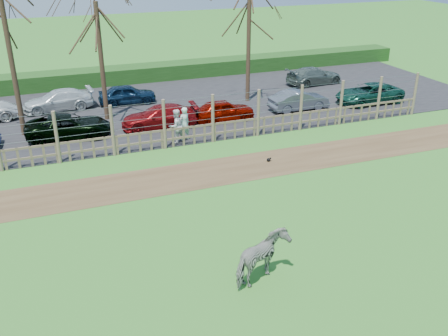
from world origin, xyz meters
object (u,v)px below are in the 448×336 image
object	(u,v)px
car_6	(369,93)
car_3	(160,117)
tree_right	(249,17)
car_4	(223,110)
car_10	(127,94)
visitor_b	(176,126)
tree_mid	(99,33)
zebra	(262,259)
car_13	(314,76)
car_5	(299,100)
car_2	(69,126)
car_9	(58,100)
crow	(269,160)
visitor_a	(184,124)
tree_left	(5,26)

from	to	relation	value
car_6	car_3	bearing A→B (deg)	-91.09
tree_right	car_4	size ratio (longest dim) A/B	2.09
car_10	visitor_b	bearing A→B (deg)	-169.03
tree_mid	car_10	world-z (taller)	tree_mid
zebra	car_13	distance (m)	23.35
car_4	car_5	bearing A→B (deg)	-88.87
car_4	car_2	bearing A→B (deg)	86.27
tree_right	car_2	xyz separation A→B (m)	(-11.28, -2.82, -4.60)
visitor_b	car_9	world-z (taller)	visitor_b
car_2	car_9	bearing A→B (deg)	8.05
visitor_b	car_2	bearing A→B (deg)	-47.67
crow	car_10	world-z (taller)	car_10
tree_mid	crow	bearing A→B (deg)	-55.38
zebra	tree_right	bearing A→B (deg)	-49.84
car_13	car_4	bearing A→B (deg)	115.74
zebra	car_5	bearing A→B (deg)	-60.12
car_5	car_9	distance (m)	14.48
visitor_b	car_2	xyz separation A→B (m)	(-5.00, 2.65, -0.26)
tree_mid	visitor_b	world-z (taller)	tree_mid
tree_mid	visitor_a	xyz separation A→B (m)	(3.22, -4.76, -3.96)
visitor_b	car_5	distance (m)	8.74
zebra	car_2	xyz separation A→B (m)	(-4.26, 14.50, -0.15)
tree_left	visitor_a	size ratio (longest dim) A/B	4.57
crow	car_13	xyz separation A→B (m)	(8.97, 11.32, 0.55)
zebra	car_2	world-z (taller)	zebra
tree_right	car_6	distance (m)	8.92
visitor_a	car_6	distance (m)	12.88
crow	car_9	xyz separation A→B (m)	(-8.51, 11.51, 0.55)
tree_mid	car_3	xyz separation A→B (m)	(2.49, -2.47, -4.23)
car_4	car_9	world-z (taller)	same
zebra	car_3	world-z (taller)	zebra
zebra	tree_left	bearing A→B (deg)	-5.50
tree_left	car_2	world-z (taller)	tree_left
visitor_a	car_6	xyz separation A→B (m)	(12.71, 2.05, -0.26)
visitor_a	tree_left	bearing A→B (deg)	-45.32
tree_right	crow	size ratio (longest dim) A/B	31.99
car_10	car_6	bearing A→B (deg)	-107.15
visitor_b	car_4	bearing A→B (deg)	-165.68
tree_mid	car_3	distance (m)	5.50
car_6	car_9	distance (m)	19.16
visitor_b	car_6	world-z (taller)	visitor_b
car_4	tree_right	bearing A→B (deg)	-43.53
car_10	car_13	bearing A→B (deg)	-86.95
car_4	visitor_b	bearing A→B (deg)	122.63
crow	car_3	world-z (taller)	car_3
car_9	car_10	xyz separation A→B (m)	(4.13, -0.19, 0.00)
car_6	car_13	size ratio (longest dim) A/B	1.04
tree_right	zebra	size ratio (longest dim) A/B	3.93
car_6	car_13	bearing A→B (deg)	-170.44
car_4	visitor_a	bearing A→B (deg)	124.19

